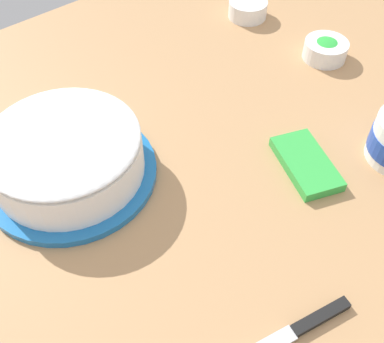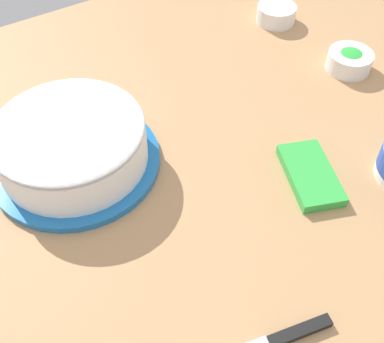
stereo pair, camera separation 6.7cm
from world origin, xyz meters
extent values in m
plane|color=tan|center=(0.00, 0.00, 0.00)|extent=(1.54, 1.54, 0.00)
cylinder|color=#1E6BB2|center=(0.24, 0.24, 0.01)|extent=(0.31, 0.31, 0.01)
cylinder|color=brown|center=(0.24, 0.24, 0.04)|extent=(0.25, 0.25, 0.06)
cylinder|color=white|center=(0.24, 0.24, 0.05)|extent=(0.27, 0.27, 0.07)
ellipsoid|color=white|center=(0.24, 0.24, 0.09)|extent=(0.27, 0.27, 0.03)
cube|color=black|center=(-0.22, 0.10, 0.01)|extent=(0.04, 0.10, 0.01)
cylinder|color=white|center=(0.18, -0.39, 0.02)|extent=(0.10, 0.10, 0.04)
cylinder|color=green|center=(0.18, -0.39, 0.03)|extent=(0.08, 0.08, 0.01)
ellipsoid|color=green|center=(0.18, -0.39, 0.04)|extent=(0.07, 0.07, 0.02)
cylinder|color=white|center=(0.42, -0.38, 0.02)|extent=(0.10, 0.10, 0.04)
cylinder|color=pink|center=(0.42, -0.38, 0.02)|extent=(0.08, 0.08, 0.01)
ellipsoid|color=pink|center=(0.42, -0.38, 0.03)|extent=(0.07, 0.07, 0.02)
cube|color=green|center=(-0.02, -0.10, 0.01)|extent=(0.17, 0.13, 0.02)
camera|label=1|loc=(-0.32, 0.42, 0.65)|focal=43.68mm
camera|label=2|loc=(-0.36, 0.37, 0.65)|focal=43.68mm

